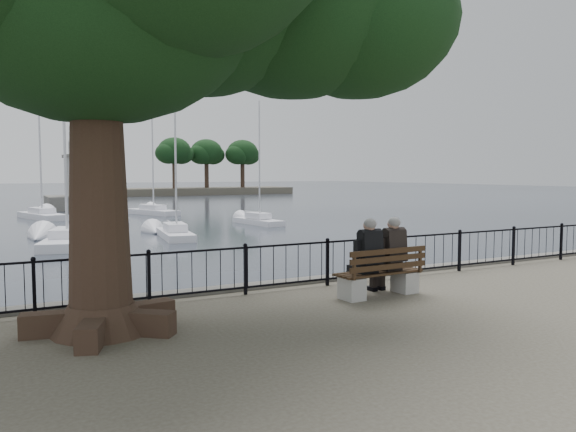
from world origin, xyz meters
TOP-DOWN VIEW (x-y plane):
  - harbor at (0.00, 3.00)m, footprint 260.00×260.00m
  - railing at (0.00, 2.50)m, footprint 22.06×0.06m
  - bench at (1.38, 1.06)m, footprint 1.96×0.67m
  - person_left at (1.05, 1.15)m, footprint 0.48×0.81m
  - person_right at (1.68, 1.18)m, footprint 0.48×0.81m
  - lion_monument at (2.00, 49.94)m, footprint 5.84×5.84m
  - sailboat_b at (-2.42, 20.85)m, footprint 3.27×6.22m
  - sailboat_c at (3.18, 21.53)m, footprint 2.03×5.16m
  - sailboat_d at (10.60, 26.83)m, footprint 1.86×4.94m
  - sailboat_f at (2.44, 34.72)m, footprint 1.86×5.41m
  - sailboat_g at (6.53, 39.28)m, footprint 3.50×5.89m
  - sailboat_h at (-2.16, 38.87)m, footprint 3.28×6.36m
  - far_shore at (25.54, 79.46)m, footprint 30.00×8.60m

SIDE VIEW (x-z plane):
  - sailboat_d at x=10.60m, z-range -4.99..3.55m
  - sailboat_c at x=3.18m, z-range -5.71..4.33m
  - sailboat_g at x=6.53m, z-range -6.15..4.78m
  - sailboat_f at x=2.44m, z-range -6.01..4.64m
  - sailboat_b at x=-2.42m, z-range -7.26..5.99m
  - sailboat_h at x=-2.16m, z-range -8.23..7.07m
  - harbor at x=0.00m, z-range -1.10..0.10m
  - bench at x=1.38m, z-range -0.15..0.87m
  - railing at x=0.00m, z-range 0.06..1.06m
  - person_left at x=1.05m, z-range -0.06..1.55m
  - person_right at x=1.68m, z-range -0.06..1.55m
  - lion_monument at x=2.00m, z-range -3.17..5.49m
  - far_shore at x=25.54m, z-range -1.59..7.59m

